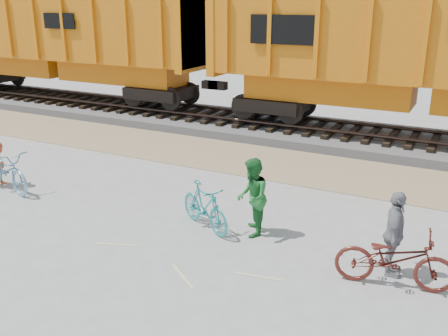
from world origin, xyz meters
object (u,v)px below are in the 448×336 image
Objects in this scene: bicycle_maroon at (394,259)px; person_woman at (394,234)px; hopper_car_left at (64,39)px; hopper_car_center at (429,56)px; bicycle_teal at (205,206)px; person_man at (252,197)px; bicycle_blue at (6,170)px.

bicycle_maroon is 1.25× the size of person_woman.
bicycle_maroon is at bearing -29.30° from hopper_car_left.
hopper_car_center is 9.26m from bicycle_teal.
bicycle_teal is 3.98m from bicycle_maroon.
hopper_car_left reaches higher than bicycle_teal.
bicycle_maroon is at bearing 53.17° from person_man.
person_man reaches higher than bicycle_blue.
bicycle_teal is 0.85× the size of bicycle_maroon.
bicycle_maroon reaches higher than bicycle_teal.
person_man reaches higher than person_woman.
hopper_car_left is 15.29m from person_man.
bicycle_blue is at bearing 83.26° from person_woman.
hopper_car_center is at bearing 141.49° from person_man.
bicycle_blue is at bearing -135.50° from hopper_car_center.
person_man reaches higher than bicycle_maroon.
person_woman reaches higher than bicycle_teal.
person_woman is at bearing -75.16° from bicycle_blue.
bicycle_teal is (-3.22, -8.31, -2.51)m from hopper_car_center.
person_man is (-2.94, 0.72, 0.30)m from bicycle_maroon.
hopper_car_center is at bearing -3.99° from person_woman.
bicycle_maroon is at bearing -85.34° from hopper_car_center.
bicycle_maroon is 0.49m from person_woman.
person_woman is at bearing -85.79° from hopper_car_center.
hopper_car_center is 12.60m from bicycle_blue.
hopper_car_center is at bearing -32.12° from bicycle_blue.
hopper_car_left is 9.00× the size of person_woman.
bicycle_teal is at bearing 71.95° from bicycle_maroon.
person_man is at bearing 65.73° from bicycle_maroon.
bicycle_maroon is 3.05m from person_man.
hopper_car_left is 14.63m from bicycle_teal.
person_woman is (9.43, 0.24, 0.25)m from bicycle_blue.
hopper_car_center is 8.69m from person_man.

